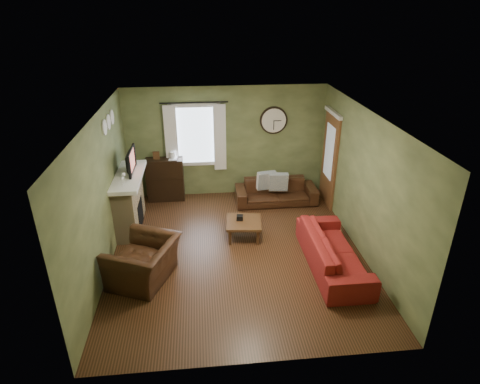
{
  "coord_description": "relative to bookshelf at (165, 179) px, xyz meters",
  "views": [
    {
      "loc": [
        -0.59,
        -6.32,
        4.27
      ],
      "look_at": [
        0.1,
        0.4,
        1.05
      ],
      "focal_mm": 30.0,
      "sensor_mm": 36.0,
      "label": 1
    }
  ],
  "objects": [
    {
      "name": "firebox",
      "position": [
        -0.46,
        -1.25,
        -0.21
      ],
      "size": [
        0.04,
        0.6,
        0.55
      ],
      "primitive_type": "cube",
      "color": "black",
      "rests_on": "fireplace"
    },
    {
      "name": "sofa_brown",
      "position": [
        2.55,
        -0.44,
        -0.23
      ],
      "size": [
        1.86,
        0.73,
        0.54
      ],
      "primitive_type": "imported",
      "color": "#331C10",
      "rests_on": "floor"
    },
    {
      "name": "wine_glass_a",
      "position": [
        -0.6,
        -1.82,
        0.77
      ],
      "size": [
        0.07,
        0.07,
        0.19
      ],
      "primitive_type": null,
      "color": "white",
      "rests_on": "mantel"
    },
    {
      "name": "window_pane",
      "position": [
        0.75,
        0.18,
        0.99
      ],
      "size": [
        1.0,
        0.02,
        1.3
      ],
      "primitive_type": null,
      "color": "silver",
      "rests_on": "wall_back"
    },
    {
      "name": "tv_screen",
      "position": [
        -0.52,
        -1.1,
        0.9
      ],
      "size": [
        0.02,
        0.62,
        0.36
      ],
      "primitive_type": "cube",
      "color": "#994C3F",
      "rests_on": "mantel"
    },
    {
      "name": "tv",
      "position": [
        -0.6,
        -1.1,
        0.85
      ],
      "size": [
        0.08,
        0.6,
        0.35
      ],
      "primitive_type": "imported",
      "rotation": [
        0.0,
        0.0,
        1.57
      ],
      "color": "black",
      "rests_on": "mantel"
    },
    {
      "name": "mantel",
      "position": [
        -0.62,
        -1.25,
        0.63
      ],
      "size": [
        0.58,
        1.6,
        0.08
      ],
      "primitive_type": "cube",
      "color": "white",
      "rests_on": "fireplace"
    },
    {
      "name": "pillow_right",
      "position": [
        2.32,
        -0.4,
        0.04
      ],
      "size": [
        0.45,
        0.21,
        0.43
      ],
      "primitive_type": "cube",
      "rotation": [
        0.0,
        0.0,
        0.19
      ],
      "color": "#929CA1",
      "rests_on": "sofa_brown"
    },
    {
      "name": "wall_clock",
      "position": [
        2.55,
        0.15,
        1.29
      ],
      "size": [
        0.64,
        0.06,
        0.64
      ],
      "primitive_type": null,
      "color": "white",
      "rests_on": "wall_back"
    },
    {
      "name": "ceiling",
      "position": [
        1.45,
        -2.4,
        2.09
      ],
      "size": [
        4.6,
        5.2,
        0.0
      ],
      "primitive_type": "cube",
      "color": "white",
      "rests_on": "ground"
    },
    {
      "name": "fireplace",
      "position": [
        -0.65,
        -1.25,
        0.04
      ],
      "size": [
        0.4,
        1.4,
        1.1
      ],
      "primitive_type": "cube",
      "color": "tan",
      "rests_on": "floor"
    },
    {
      "name": "bookshelf",
      "position": [
        0.0,
        0.0,
        0.0
      ],
      "size": [
        0.85,
        0.36,
        1.01
      ],
      "primitive_type": null,
      "color": "black",
      "rests_on": "floor"
    },
    {
      "name": "floor",
      "position": [
        1.45,
        -2.4,
        -0.51
      ],
      "size": [
        4.6,
        5.2,
        0.0
      ],
      "primitive_type": "cube",
      "color": "#3F2515",
      "rests_on": "ground"
    },
    {
      "name": "wall_front",
      "position": [
        1.45,
        -5.0,
        0.79
      ],
      "size": [
        4.6,
        0.0,
        2.6
      ],
      "primitive_type": "cube",
      "color": "#626F41",
      "rests_on": "ground"
    },
    {
      "name": "sofa_red",
      "position": [
        3.09,
        -3.03,
        -0.2
      ],
      "size": [
        0.83,
        2.12,
        0.62
      ],
      "primitive_type": "imported",
      "rotation": [
        0.0,
        0.0,
        1.57
      ],
      "color": "maroon",
      "rests_on": "floor"
    },
    {
      "name": "wall_right",
      "position": [
        3.75,
        -2.4,
        0.79
      ],
      "size": [
        0.0,
        5.2,
        2.6
      ],
      "primitive_type": "cube",
      "color": "#626F41",
      "rests_on": "ground"
    },
    {
      "name": "curtain_left",
      "position": [
        0.2,
        0.08,
        0.94
      ],
      "size": [
        0.28,
        0.04,
        1.55
      ],
      "primitive_type": "cube",
      "color": "white",
      "rests_on": "wall_back"
    },
    {
      "name": "medallion_left",
      "position": [
        -0.83,
        -1.6,
        1.74
      ],
      "size": [
        0.28,
        0.28,
        0.03
      ],
      "primitive_type": "cylinder",
      "color": "white",
      "rests_on": "wall_left"
    },
    {
      "name": "wine_glass_b",
      "position": [
        -0.6,
        -1.67,
        0.78
      ],
      "size": [
        0.08,
        0.08,
        0.22
      ],
      "primitive_type": null,
      "color": "white",
      "rests_on": "mantel"
    },
    {
      "name": "coffee_table",
      "position": [
        1.64,
        -1.89,
        -0.33
      ],
      "size": [
        0.74,
        0.74,
        0.36
      ],
      "primitive_type": null,
      "rotation": [
        0.0,
        0.0,
        -0.1
      ],
      "color": "#4B2F19",
      "rests_on": "floor"
    },
    {
      "name": "pillow_left",
      "position": [
        2.59,
        -0.51,
        0.04
      ],
      "size": [
        0.44,
        0.18,
        0.43
      ],
      "primitive_type": "cube",
      "rotation": [
        0.0,
        0.0,
        -0.12
      ],
      "color": "#929CA1",
      "rests_on": "sofa_brown"
    },
    {
      "name": "tissue_box",
      "position": [
        1.57,
        -1.83,
        -0.11
      ],
      "size": [
        0.14,
        0.14,
        0.09
      ],
      "primitive_type": "cube",
      "rotation": [
        0.0,
        0.0,
        -0.15
      ],
      "color": "black",
      "rests_on": "coffee_table"
    },
    {
      "name": "book",
      "position": [
        0.13,
        -0.02,
        0.46
      ],
      "size": [
        0.2,
        0.26,
        0.02
      ],
      "primitive_type": "imported",
      "rotation": [
        0.0,
        0.0,
        -0.06
      ],
      "color": "#4B2F19",
      "rests_on": "bookshelf"
    },
    {
      "name": "curtain_right",
      "position": [
        1.3,
        0.08,
        0.94
      ],
      "size": [
        0.28,
        0.04,
        1.55
      ],
      "primitive_type": "cube",
      "color": "white",
      "rests_on": "wall_back"
    },
    {
      "name": "wall_back",
      "position": [
        1.45,
        0.2,
        0.79
      ],
      "size": [
        4.6,
        0.0,
        2.6
      ],
      "primitive_type": "cube",
      "color": "#626F41",
      "rests_on": "ground"
    },
    {
      "name": "medallion_mid",
      "position": [
        -0.83,
        -1.25,
        1.74
      ],
      "size": [
        0.28,
        0.28,
        0.03
      ],
      "primitive_type": "cylinder",
      "color": "white",
      "rests_on": "wall_left"
    },
    {
      "name": "wall_left",
      "position": [
        -0.85,
        -2.4,
        0.79
      ],
      "size": [
        0.0,
        5.2,
        2.6
      ],
      "primitive_type": "cube",
      "color": "#626F41",
      "rests_on": "ground"
    },
    {
      "name": "armchair",
      "position": [
        -0.17,
        -3.06,
        -0.15
      ],
      "size": [
        1.31,
        1.39,
        0.72
      ],
      "primitive_type": "imported",
      "rotation": [
        0.0,
        0.0,
        -1.96
      ],
      "color": "#331C10",
      "rests_on": "floor"
    },
    {
      "name": "door",
      "position": [
        3.72,
        -0.55,
        0.54
      ],
      "size": [
        0.05,
        0.9,
        2.1
      ],
      "primitive_type": "cube",
      "color": "brown",
      "rests_on": "floor"
    },
    {
      "name": "medallion_right",
      "position": [
        -0.83,
        -0.9,
        1.74
      ],
      "size": [
        0.28,
        0.28,
        0.03
      ],
      "primitive_type": "cylinder",
      "color": "white",
      "rests_on": "wall_left"
    },
    {
      "name": "curtain_rod",
      "position": [
        0.75,
        0.08,
        1.76
      ],
      "size": [
        0.03,
        0.03,
        1.5
      ],
      "primitive_type": "cylinder",
      "color": "black",
      "rests_on": "wall_back"
    }
  ]
}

